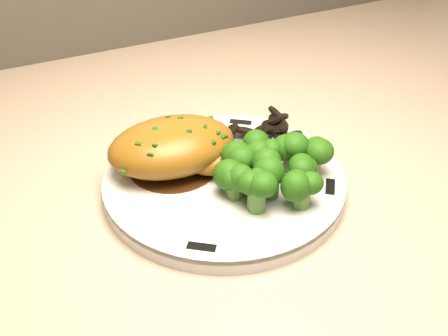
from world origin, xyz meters
name	(u,v)px	position (x,y,z in m)	size (l,w,h in m)	color
plate	(224,182)	(0.23, 1.58, 0.95)	(0.25, 0.25, 0.02)	silver
rim_accent_0	(241,122)	(0.29, 1.67, 0.96)	(0.03, 0.01, 0.00)	black
rim_accent_1	(124,164)	(0.14, 1.65, 0.96)	(0.03, 0.01, 0.00)	black
rim_accent_2	(202,247)	(0.17, 1.50, 0.96)	(0.03, 0.01, 0.00)	black
rim_accent_3	(330,187)	(0.32, 1.52, 0.96)	(0.03, 0.01, 0.00)	black
gravy_pool	(173,167)	(0.19, 1.62, 0.96)	(0.09, 0.09, 0.00)	#3C1F0B
chicken_breast	(177,148)	(0.19, 1.62, 0.98)	(0.14, 0.10, 0.05)	#925D19
mushroom_pile	(259,137)	(0.29, 1.63, 0.96)	(0.09, 0.07, 0.02)	black
broccoli_florets	(276,169)	(0.27, 1.54, 0.98)	(0.11, 0.09, 0.04)	#568538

